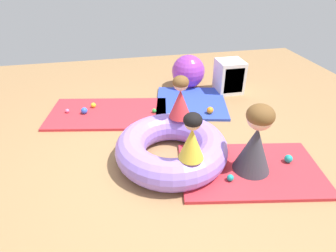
{
  "coord_description": "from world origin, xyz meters",
  "views": [
    {
      "loc": [
        -0.51,
        -2.74,
        2.17
      ],
      "look_at": [
        0.09,
        0.18,
        0.36
      ],
      "focal_mm": 31.07,
      "sensor_mm": 36.0,
      "label": 1
    }
  ],
  "objects_px": {
    "play_ball_teal_second": "(230,178)",
    "play_ball_orange": "(210,110)",
    "play_ball_red": "(226,150)",
    "play_ball_green": "(154,111)",
    "play_ball_yellow": "(93,105)",
    "play_ball_teal": "(288,159)",
    "exercise_ball_large": "(188,71)",
    "storage_cube": "(230,77)",
    "inflatable_cushion": "(171,148)",
    "child_in_red": "(180,98)",
    "child_in_yellow": "(192,137)",
    "play_ball_pink": "(67,111)",
    "play_ball_blue": "(84,111)",
    "adult_seated": "(256,140)"
  },
  "relations": [
    {
      "from": "play_ball_green",
      "to": "play_ball_pink",
      "type": "xyz_separation_m",
      "value": [
        -1.3,
        0.27,
        -0.0
      ]
    },
    {
      "from": "play_ball_teal_second",
      "to": "play_ball_orange",
      "type": "bearing_deg",
      "value": 79.45
    },
    {
      "from": "play_ball_red",
      "to": "play_ball_blue",
      "type": "bearing_deg",
      "value": 141.51
    },
    {
      "from": "play_ball_red",
      "to": "exercise_ball_large",
      "type": "bearing_deg",
      "value": 87.46
    },
    {
      "from": "inflatable_cushion",
      "to": "play_ball_green",
      "type": "height_order",
      "value": "inflatable_cushion"
    },
    {
      "from": "play_ball_yellow",
      "to": "play_ball_green",
      "type": "distance_m",
      "value": 0.98
    },
    {
      "from": "child_in_red",
      "to": "play_ball_teal",
      "type": "bearing_deg",
      "value": 157.19
    },
    {
      "from": "play_ball_yellow",
      "to": "play_ball_green",
      "type": "relative_size",
      "value": 1.17
    },
    {
      "from": "child_in_red",
      "to": "play_ball_pink",
      "type": "relative_size",
      "value": 8.82
    },
    {
      "from": "child_in_yellow",
      "to": "play_ball_teal",
      "type": "xyz_separation_m",
      "value": [
        1.21,
        0.08,
        -0.52
      ]
    },
    {
      "from": "exercise_ball_large",
      "to": "play_ball_orange",
      "type": "bearing_deg",
      "value": -87.91
    },
    {
      "from": "adult_seated",
      "to": "play_ball_yellow",
      "type": "distance_m",
      "value": 2.63
    },
    {
      "from": "play_ball_yellow",
      "to": "play_ball_orange",
      "type": "height_order",
      "value": "play_ball_orange"
    },
    {
      "from": "play_ball_blue",
      "to": "play_ball_green",
      "type": "height_order",
      "value": "play_ball_blue"
    },
    {
      "from": "child_in_yellow",
      "to": "play_ball_blue",
      "type": "bearing_deg",
      "value": 56.55
    },
    {
      "from": "child_in_yellow",
      "to": "play_ball_blue",
      "type": "xyz_separation_m",
      "value": [
        -1.17,
        1.79,
        -0.52
      ]
    },
    {
      "from": "child_in_red",
      "to": "play_ball_green",
      "type": "xyz_separation_m",
      "value": [
        -0.22,
        0.74,
        -0.55
      ]
    },
    {
      "from": "exercise_ball_large",
      "to": "child_in_yellow",
      "type": "bearing_deg",
      "value": -104.61
    },
    {
      "from": "inflatable_cushion",
      "to": "storage_cube",
      "type": "distance_m",
      "value": 2.25
    },
    {
      "from": "storage_cube",
      "to": "child_in_yellow",
      "type": "bearing_deg",
      "value": -121.07
    },
    {
      "from": "play_ball_yellow",
      "to": "play_ball_teal",
      "type": "bearing_deg",
      "value": -39.97
    },
    {
      "from": "play_ball_yellow",
      "to": "play_ball_teal_second",
      "type": "relative_size",
      "value": 1.04
    },
    {
      "from": "child_in_red",
      "to": "play_ball_green",
      "type": "bearing_deg",
      "value": -62.14
    },
    {
      "from": "play_ball_pink",
      "to": "play_ball_green",
      "type": "bearing_deg",
      "value": -11.73
    },
    {
      "from": "play_ball_green",
      "to": "storage_cube",
      "type": "bearing_deg",
      "value": 22.2
    },
    {
      "from": "inflatable_cushion",
      "to": "play_ball_red",
      "type": "distance_m",
      "value": 0.68
    },
    {
      "from": "adult_seated",
      "to": "play_ball_red",
      "type": "height_order",
      "value": "adult_seated"
    },
    {
      "from": "child_in_red",
      "to": "play_ball_teal",
      "type": "height_order",
      "value": "child_in_red"
    },
    {
      "from": "inflatable_cushion",
      "to": "play_ball_teal_second",
      "type": "distance_m",
      "value": 0.76
    },
    {
      "from": "play_ball_orange",
      "to": "play_ball_red",
      "type": "bearing_deg",
      "value": -97.77
    },
    {
      "from": "exercise_ball_large",
      "to": "storage_cube",
      "type": "height_order",
      "value": "exercise_ball_large"
    },
    {
      "from": "exercise_ball_large",
      "to": "storage_cube",
      "type": "bearing_deg",
      "value": -28.74
    },
    {
      "from": "play_ball_teal",
      "to": "play_ball_orange",
      "type": "bearing_deg",
      "value": 111.05
    },
    {
      "from": "child_in_yellow",
      "to": "play_ball_green",
      "type": "xyz_separation_m",
      "value": [
        -0.12,
        1.6,
        -0.53
      ]
    },
    {
      "from": "play_ball_teal",
      "to": "exercise_ball_large",
      "type": "distance_m",
      "value": 2.53
    },
    {
      "from": "child_in_red",
      "to": "play_ball_red",
      "type": "distance_m",
      "value": 0.85
    },
    {
      "from": "storage_cube",
      "to": "play_ball_teal",
      "type": "bearing_deg",
      "value": -92.79
    },
    {
      "from": "child_in_yellow",
      "to": "play_ball_blue",
      "type": "height_order",
      "value": "child_in_yellow"
    },
    {
      "from": "play_ball_red",
      "to": "play_ball_green",
      "type": "xyz_separation_m",
      "value": [
        -0.69,
        1.19,
        0.0
      ]
    },
    {
      "from": "inflatable_cushion",
      "to": "exercise_ball_large",
      "type": "distance_m",
      "value": 2.24
    },
    {
      "from": "play_ball_green",
      "to": "play_ball_teal",
      "type": "bearing_deg",
      "value": -48.57
    },
    {
      "from": "child_in_yellow",
      "to": "play_ball_yellow",
      "type": "distance_m",
      "value": 2.28
    },
    {
      "from": "storage_cube",
      "to": "play_ball_orange",
      "type": "bearing_deg",
      "value": -128.14
    },
    {
      "from": "child_in_yellow",
      "to": "play_ball_orange",
      "type": "xyz_separation_m",
      "value": [
        0.7,
        1.41,
        -0.51
      ]
    },
    {
      "from": "adult_seated",
      "to": "storage_cube",
      "type": "distance_m",
      "value": 2.21
    },
    {
      "from": "play_ball_blue",
      "to": "play_ball_pink",
      "type": "xyz_separation_m",
      "value": [
        -0.26,
        0.08,
        -0.02
      ]
    },
    {
      "from": "exercise_ball_large",
      "to": "storage_cube",
      "type": "relative_size",
      "value": 1.06
    },
    {
      "from": "adult_seated",
      "to": "play_ball_pink",
      "type": "bearing_deg",
      "value": 126.91
    },
    {
      "from": "play_ball_blue",
      "to": "play_ball_pink",
      "type": "relative_size",
      "value": 1.59
    },
    {
      "from": "play_ball_teal",
      "to": "play_ball_green",
      "type": "bearing_deg",
      "value": 131.43
    }
  ]
}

